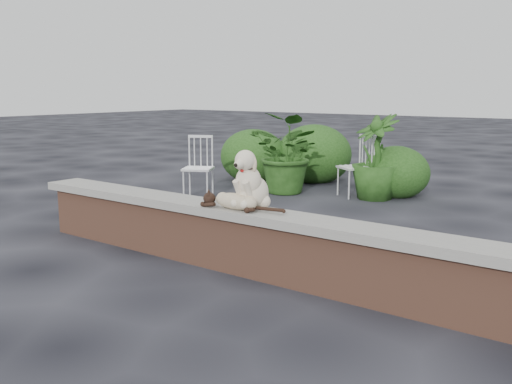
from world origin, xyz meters
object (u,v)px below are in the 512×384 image
Objects in this scene: potted_plant_a at (289,153)px; chair_b at (354,166)px; cat at (235,200)px; chair_e at (389,166)px; chair_a at (198,167)px; potted_plant_b at (376,157)px; dog at (253,178)px.

chair_b is at bearing 20.50° from potted_plant_a.
chair_e reaches higher than cat.
chair_b is at bearing 98.35° from cat.
chair_b is (1.83, 1.52, 0.00)m from chair_a.
potted_plant_b is at bearing 15.90° from potted_plant_a.
potted_plant_a reaches higher than chair_e.
potted_plant_b is (0.34, 0.01, 0.17)m from chair_b.
dog is 0.42× the size of potted_plant_b.
chair_a is (-2.64, 2.41, -0.19)m from cat.
chair_e is at bearing 81.76° from potted_plant_b.
potted_plant_b is (2.17, 1.53, 0.17)m from chair_a.
dog is 0.57× the size of chair_a.
chair_a is at bearing 118.59° from chair_e.
chair_a is at bearing 134.37° from cat.
potted_plant_a reaches higher than chair_a.
dog is 3.90m from chair_b.
potted_plant_a is (-1.77, 3.57, -0.02)m from cat.
dog reaches higher than cat.
cat is 3.96m from potted_plant_b.
chair_e is 1.00× the size of chair_b.
chair_e is 1.00× the size of chair_a.
chair_a is at bearing -105.91° from chair_b.
dog reaches higher than chair_a.
dog is 0.25m from cat.
chair_a is 0.74× the size of potted_plant_a.
chair_b is 0.74× the size of potted_plant_a.
potted_plant_b is at bearing 94.98° from dog.
chair_e and chair_a have the same top height.
potted_plant_b reaches higher than chair_a.
chair_a is 1.46m from potted_plant_a.
dog is 0.57× the size of chair_e.
chair_b is at bearing 99.96° from dog.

